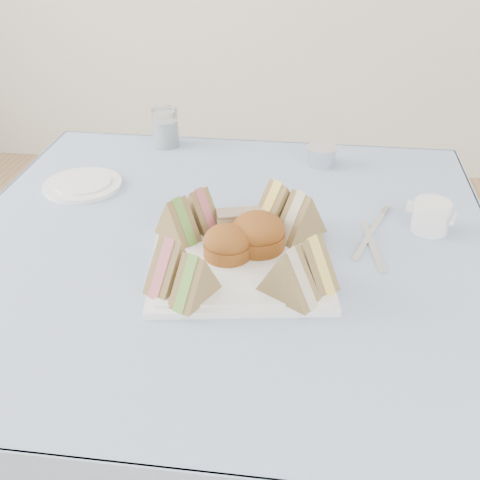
# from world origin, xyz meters

# --- Properties ---
(table) EXTENTS (0.90, 0.90, 0.74)m
(table) POSITION_xyz_m (0.00, 0.00, 0.37)
(table) COLOR brown
(table) RESTS_ON floor
(tablecloth) EXTENTS (1.02, 1.02, 0.01)m
(tablecloth) POSITION_xyz_m (0.00, 0.00, 0.74)
(tablecloth) COLOR #9DB5CE
(tablecloth) RESTS_ON table
(serving_plate) EXTENTS (0.35, 0.35, 0.01)m
(serving_plate) POSITION_xyz_m (0.04, -0.07, 0.75)
(serving_plate) COLOR white
(serving_plate) RESTS_ON tablecloth
(sandwich_fl_a) EXTENTS (0.09, 0.11, 0.09)m
(sandwich_fl_a) POSITION_xyz_m (-0.06, -0.16, 0.80)
(sandwich_fl_a) COLOR #988255
(sandwich_fl_a) RESTS_ON serving_plate
(sandwich_fl_b) EXTENTS (0.08, 0.10, 0.08)m
(sandwich_fl_b) POSITION_xyz_m (-0.01, -0.20, 0.80)
(sandwich_fl_b) COLOR #988255
(sandwich_fl_b) RESTS_ON serving_plate
(sandwich_fr_a) EXTENTS (0.10, 0.10, 0.09)m
(sandwich_fr_a) POSITION_xyz_m (0.16, -0.13, 0.80)
(sandwich_fr_a) COLOR #988255
(sandwich_fr_a) RESTS_ON serving_plate
(sandwich_fr_b) EXTENTS (0.11, 0.09, 0.09)m
(sandwich_fr_b) POSITION_xyz_m (0.13, -0.17, 0.80)
(sandwich_fr_b) COLOR #988255
(sandwich_fr_b) RESTS_ON serving_plate
(sandwich_bl_a) EXTENTS (0.10, 0.09, 0.08)m
(sandwich_bl_a) POSITION_xyz_m (-0.08, -0.02, 0.80)
(sandwich_bl_a) COLOR #988255
(sandwich_bl_a) RESTS_ON serving_plate
(sandwich_bl_b) EXTENTS (0.10, 0.09, 0.08)m
(sandwich_bl_b) POSITION_xyz_m (-0.05, 0.03, 0.80)
(sandwich_bl_b) COLOR #988255
(sandwich_bl_b) RESTS_ON serving_plate
(sandwich_br_a) EXTENTS (0.10, 0.11, 0.09)m
(sandwich_br_a) POSITION_xyz_m (0.14, 0.02, 0.80)
(sandwich_br_a) COLOR #988255
(sandwich_br_a) RESTS_ON serving_plate
(sandwich_br_b) EXTENTS (0.11, 0.11, 0.09)m
(sandwich_br_b) POSITION_xyz_m (0.10, 0.05, 0.81)
(sandwich_br_b) COLOR #988255
(sandwich_br_b) RESTS_ON serving_plate
(scone_left) EXTENTS (0.09, 0.09, 0.06)m
(scone_left) POSITION_xyz_m (0.02, -0.07, 0.79)
(scone_left) COLOR brown
(scone_left) RESTS_ON serving_plate
(scone_right) EXTENTS (0.14, 0.14, 0.07)m
(scone_right) POSITION_xyz_m (0.07, -0.03, 0.79)
(scone_right) COLOR brown
(scone_right) RESTS_ON serving_plate
(pastry_slice) EXTENTS (0.10, 0.06, 0.04)m
(pastry_slice) POSITION_xyz_m (0.03, 0.02, 0.78)
(pastry_slice) COLOR beige
(pastry_slice) RESTS_ON serving_plate
(side_plate) EXTENTS (0.23, 0.23, 0.01)m
(side_plate) POSITION_xyz_m (-0.34, 0.19, 0.75)
(side_plate) COLOR white
(side_plate) RESTS_ON tablecloth
(water_glass) EXTENTS (0.07, 0.07, 0.10)m
(water_glass) POSITION_xyz_m (-0.22, 0.45, 0.79)
(water_glass) COLOR white
(water_glass) RESTS_ON tablecloth
(tea_strainer) EXTENTS (0.08, 0.08, 0.04)m
(tea_strainer) POSITION_xyz_m (0.18, 0.38, 0.77)
(tea_strainer) COLOR silver
(tea_strainer) RESTS_ON tablecloth
(knife) EXTENTS (0.04, 0.18, 0.00)m
(knife) POSITION_xyz_m (0.28, 0.02, 0.75)
(knife) COLOR silver
(knife) RESTS_ON tablecloth
(fork) EXTENTS (0.07, 0.19, 0.00)m
(fork) POSITION_xyz_m (0.27, 0.05, 0.75)
(fork) COLOR silver
(fork) RESTS_ON tablecloth
(creamer_jug) EXTENTS (0.09, 0.09, 0.06)m
(creamer_jug) POSITION_xyz_m (0.39, 0.09, 0.78)
(creamer_jug) COLOR white
(creamer_jug) RESTS_ON tablecloth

